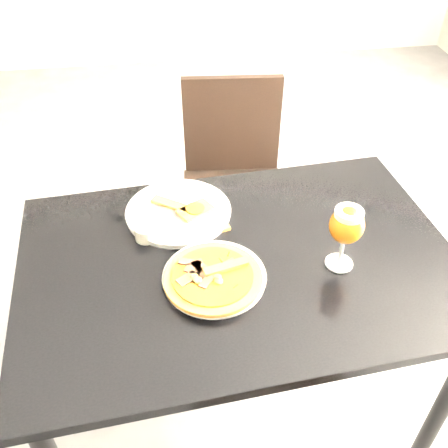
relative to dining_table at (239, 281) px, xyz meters
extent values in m
plane|color=#5A5A5D|center=(-0.06, 0.26, -0.66)|extent=(6.00, 6.00, 0.00)
cube|color=black|center=(0.00, 0.00, 0.08)|extent=(1.25, 0.88, 0.03)
cylinder|color=black|center=(0.56, -0.30, -0.30)|extent=(0.05, 0.05, 0.72)
cylinder|color=black|center=(-0.56, 0.30, -0.30)|extent=(0.05, 0.05, 0.72)
cylinder|color=black|center=(0.52, 0.37, -0.30)|extent=(0.05, 0.05, 0.72)
cube|color=black|center=(0.10, 0.64, -0.21)|extent=(0.46, 0.46, 0.04)
cylinder|color=black|center=(-0.09, 0.49, -0.45)|extent=(0.04, 0.04, 0.43)
cylinder|color=black|center=(0.25, 0.46, -0.45)|extent=(0.04, 0.04, 0.43)
cylinder|color=black|center=(-0.05, 0.83, -0.45)|extent=(0.04, 0.04, 0.43)
cylinder|color=black|center=(0.28, 0.79, -0.45)|extent=(0.04, 0.04, 0.43)
cube|color=black|center=(0.12, 0.83, 0.04)|extent=(0.40, 0.07, 0.42)
cylinder|color=white|center=(-0.08, -0.07, 0.10)|extent=(0.32, 0.32, 0.01)
cylinder|color=#A25727|center=(-0.09, -0.08, 0.11)|extent=(0.26, 0.26, 0.01)
cylinder|color=#BD320F|center=(-0.09, -0.08, 0.12)|extent=(0.21, 0.21, 0.01)
cube|color=#4A2F20|center=(-0.06, -0.08, 0.12)|extent=(0.05, 0.03, 0.00)
cube|color=#4A2F20|center=(-0.06, -0.05, 0.12)|extent=(0.05, 0.06, 0.00)
cube|color=#4A2F20|center=(-0.10, -0.02, 0.12)|extent=(0.04, 0.06, 0.00)
cube|color=#4A2F20|center=(-0.11, -0.07, 0.12)|extent=(0.06, 0.05, 0.00)
cube|color=#4A2F20|center=(-0.13, -0.10, 0.12)|extent=(0.06, 0.05, 0.00)
cube|color=#4A2F20|center=(-0.10, -0.14, 0.12)|extent=(0.04, 0.06, 0.00)
cube|color=#4A2F20|center=(-0.07, -0.10, 0.12)|extent=(0.05, 0.06, 0.00)
ellipsoid|color=gold|center=(-0.07, -0.07, 0.13)|extent=(0.02, 0.02, 0.01)
ellipsoid|color=gold|center=(-0.10, -0.02, 0.13)|extent=(0.02, 0.02, 0.01)
ellipsoid|color=gold|center=(-0.10, -0.08, 0.13)|extent=(0.02, 0.02, 0.01)
ellipsoid|color=gold|center=(-0.11, -0.14, 0.13)|extent=(0.02, 0.02, 0.01)
ellipsoid|color=gold|center=(-0.07, -0.09, 0.13)|extent=(0.02, 0.02, 0.01)
cube|color=#1E4F0E|center=(-0.08, -0.07, 0.12)|extent=(0.01, 0.02, 0.00)
cube|color=#1E4F0E|center=(-0.10, -0.04, 0.12)|extent=(0.01, 0.02, 0.00)
cube|color=#1E4F0E|center=(-0.14, -0.05, 0.12)|extent=(0.02, 0.01, 0.00)
cube|color=#1E4F0E|center=(-0.11, -0.09, 0.12)|extent=(0.02, 0.01, 0.00)
cube|color=#1E4F0E|center=(-0.12, -0.12, 0.12)|extent=(0.01, 0.01, 0.00)
cube|color=#1E4F0E|center=(-0.09, -0.10, 0.12)|extent=(0.00, 0.02, 0.00)
cube|color=#1E4F0E|center=(-0.06, -0.11, 0.12)|extent=(0.01, 0.01, 0.00)
cube|color=#1E4F0E|center=(-0.02, -0.09, 0.12)|extent=(0.02, 0.01, 0.00)
cube|color=#1E4F0E|center=(-0.06, -0.07, 0.12)|extent=(0.02, 0.01, 0.00)
cube|color=#A25727|center=(-0.05, -0.07, 0.13)|extent=(0.12, 0.05, 0.01)
cylinder|color=white|center=(-0.15, 0.22, 0.10)|extent=(0.37, 0.37, 0.02)
cube|color=#A25727|center=(-0.17, 0.24, 0.11)|extent=(0.12, 0.10, 0.01)
cube|color=#A25727|center=(-0.10, 0.20, 0.11)|extent=(0.12, 0.10, 0.01)
cylinder|color=#BD320F|center=(-0.10, 0.20, 0.12)|extent=(0.06, 0.06, 0.00)
cube|color=#A25727|center=(-0.06, 0.12, 0.09)|extent=(0.12, 0.05, 0.01)
cylinder|color=silver|center=(-0.25, 0.12, 0.11)|extent=(0.06, 0.06, 0.04)
cylinder|color=gold|center=(-0.25, 0.12, 0.13)|extent=(0.06, 0.06, 0.01)
cylinder|color=silver|center=(0.26, -0.06, 0.09)|extent=(0.08, 0.08, 0.01)
cylinder|color=silver|center=(0.26, -0.06, 0.14)|extent=(0.01, 0.01, 0.08)
ellipsoid|color=#9E530F|center=(0.26, -0.06, 0.23)|extent=(0.09, 0.09, 0.10)
cylinder|color=beige|center=(0.26, -0.06, 0.27)|extent=(0.07, 0.07, 0.02)
camera|label=1|loc=(-0.19, -0.97, 1.05)|focal=40.00mm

